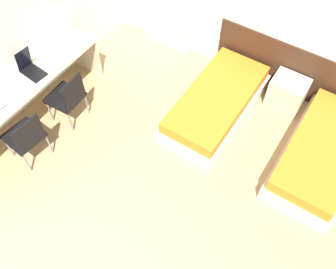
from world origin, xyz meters
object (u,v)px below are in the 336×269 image
(nightstand, at_px, (287,92))
(chair_near_laptop, at_px, (68,96))
(bed_near_door, at_px, (321,154))
(laptop, at_px, (30,68))
(chair_near_notebook, at_px, (26,136))
(bed_near_window, at_px, (216,104))

(nightstand, xyz_separation_m, chair_near_laptop, (-2.45, -1.94, 0.25))
(bed_near_door, xyz_separation_m, laptop, (-3.71, -1.30, 0.63))
(bed_near_door, relative_size, chair_near_notebook, 2.19)
(nightstand, height_order, laptop, laptop)
(bed_near_window, distance_m, chair_near_notebook, 2.62)
(nightstand, bearing_deg, bed_near_window, -137.02)
(chair_near_notebook, distance_m, laptop, 0.92)
(nightstand, height_order, chair_near_laptop, chair_near_laptop)
(bed_near_door, bearing_deg, bed_near_window, 180.00)
(bed_near_door, bearing_deg, chair_near_notebook, -148.17)
(bed_near_window, relative_size, chair_near_laptop, 2.19)
(nightstand, bearing_deg, chair_near_laptop, -141.55)
(nightstand, distance_m, chair_near_laptop, 3.13)
(chair_near_laptop, bearing_deg, nightstand, 35.92)
(laptop, bearing_deg, bed_near_door, 24.76)
(bed_near_door, xyz_separation_m, chair_near_laptop, (-3.23, -1.22, 0.29))
(bed_near_door, distance_m, chair_near_laptop, 3.46)
(bed_near_door, height_order, nightstand, nightstand)
(bed_near_window, xyz_separation_m, chair_near_laptop, (-1.67, -1.22, 0.29))
(chair_near_laptop, distance_m, laptop, 0.60)
(bed_near_window, xyz_separation_m, chair_near_notebook, (-1.67, -2.00, 0.29))
(nightstand, relative_size, chair_near_laptop, 0.59)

